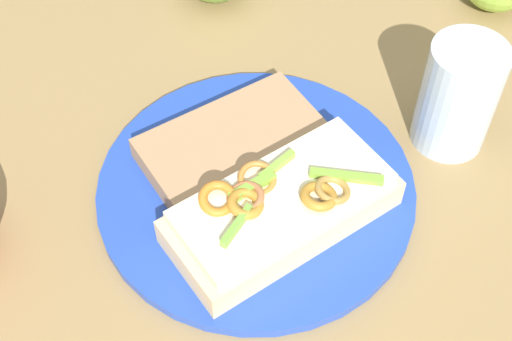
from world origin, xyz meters
name	(u,v)px	position (x,y,z in m)	size (l,w,h in m)	color
ground_plane	(256,192)	(0.00, 0.00, 0.00)	(2.00, 2.00, 0.00)	#97774A
plate	(256,188)	(0.00, 0.00, 0.01)	(0.27, 0.27, 0.01)	#2648B8
sandwich	(286,205)	(-0.04, 0.00, 0.03)	(0.10, 0.20, 0.05)	beige
bread_slice_side	(228,144)	(0.04, 0.00, 0.02)	(0.16, 0.09, 0.02)	tan
drinking_glass	(458,96)	(-0.03, -0.18, 0.05)	(0.07, 0.07, 0.11)	silver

